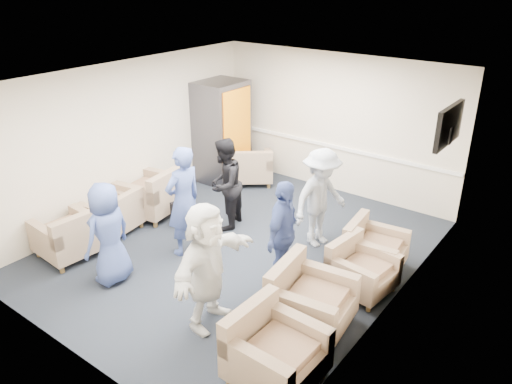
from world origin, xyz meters
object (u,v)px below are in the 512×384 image
Objects in this scene: armchair_left_mid at (115,215)px; armchair_right_midnear at (307,301)px; person_front_left at (108,234)px; person_back_right at (321,198)px; person_mid_left at (184,201)px; armchair_corner at (252,168)px; person_back_left at (225,184)px; vending_machine at (222,132)px; armchair_left_far at (154,196)px; armchair_right_midfar at (359,271)px; armchair_right_far at (372,249)px; armchair_right_near at (272,353)px; person_front_right at (207,266)px; armchair_left_near at (70,237)px; person_mid_right at (283,234)px.

armchair_left_mid is 3.87m from armchair_right_midnear.
person_front_left is 3.23m from person_back_right.
person_mid_left is at bearing 74.14° from armchair_right_midnear.
armchair_corner is 2.02m from person_back_left.
vending_machine is at bearing -166.33° from person_front_left.
person_back_left is at bearing 170.00° from person_front_left.
armchair_left_far is at bearing 169.21° from armchair_left_mid.
armchair_right_far is at bearing 15.60° from armchair_right_midfar.
armchair_left_mid is 0.77× the size of armchair_corner.
person_front_left is (1.08, -1.79, 0.38)m from armchair_left_far.
armchair_right_near is 0.56× the size of person_back_right.
person_front_right is at bearing 18.80° from person_back_left.
vending_machine is at bearing 173.26° from armchair_left_mid.
armchair_right_near is (3.93, -0.20, 0.02)m from armchair_left_near.
person_front_right is (-1.20, -1.75, 0.51)m from armchair_right_midfar.
armchair_left_mid is at bearing 40.31° from armchair_corner.
armchair_right_midnear is 0.86× the size of armchair_corner.
person_back_left is (-2.67, 0.32, 0.48)m from armchair_right_midfar.
person_back_right is at bearing 89.50° from person_back_left.
person_back_left is at bearing 89.89° from armchair_right_midfar.
armchair_left_near is 0.85× the size of armchair_left_far.
armchair_left_near is 1.77m from armchair_left_far.
armchair_left_near is 0.44× the size of vending_machine.
armchair_right_near is at bearing 55.18° from armchair_left_far.
person_mid_right is (3.17, -2.43, -0.26)m from vending_machine.
armchair_right_near is 1.05× the size of armchair_right_far.
armchair_right_near is 0.55× the size of person_front_right.
armchair_right_midfar is at bearing -177.36° from armchair_right_far.
person_front_left is at bearing 92.98° from armchair_left_near.
armchair_corner is 0.57× the size of vending_machine.
armchair_left_near is at bearing -6.37° from armchair_left_far.
person_back_left is at bearing -48.47° from vending_machine.
armchair_right_far is 3.70m from armchair_corner.
armchair_right_near is (4.00, -1.97, -0.02)m from armchair_left_far.
vending_machine is 1.38× the size of person_front_left.
person_front_left reaches higher than armchair_left_near.
armchair_corner is 2.77m from person_back_right.
armchair_right_midnear is at bearing 67.05° from armchair_left_far.
armchair_right_far is at bearing -18.30° from vending_machine.
armchair_right_midnear reaches higher than armchair_left_mid.
person_mid_left is (-2.63, 1.38, 0.52)m from armchair_right_near.
armchair_right_far is 0.50× the size of person_mid_left.
person_front_right is (-1.10, -2.37, 0.51)m from armchair_right_far.
person_front_left reaches higher than armchair_right_far.
armchair_corner is (0.53, 2.21, -0.04)m from armchair_left_far.
armchair_right_midfar is at bearing 82.85° from armchair_left_far.
armchair_right_near is at bearing -173.50° from armchair_right_midfar.
person_back_left is 1.91m from person_mid_right.
person_back_right is at bearing 19.67° from armchair_right_midnear.
vending_machine is at bearing 45.75° from armchair_right_midnear.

